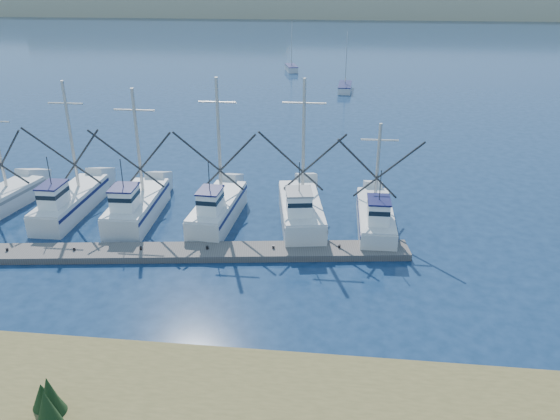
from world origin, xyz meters
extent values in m
plane|color=#0D223B|center=(0.00, 0.00, 0.00)|extent=(500.00, 500.00, 0.00)
cube|color=#56504D|center=(-9.80, 5.32, 0.20)|extent=(30.44, 6.00, 0.41)
cube|color=tan|center=(0.00, 210.00, 5.00)|extent=(360.00, 60.00, 10.00)
cube|color=silver|center=(-17.81, 10.74, 0.71)|extent=(2.31, 8.23, 1.41)
cube|color=white|center=(-17.81, 8.64, 2.16)|extent=(1.32, 2.01, 1.50)
cylinder|color=#B7B2A8|center=(-17.81, 12.14, 5.25)|extent=(0.22, 0.22, 7.69)
cube|color=silver|center=(-12.85, 10.42, 0.75)|extent=(2.87, 7.68, 1.50)
cube|color=white|center=(-12.85, 8.48, 2.25)|extent=(1.56, 1.91, 1.50)
cylinder|color=#B7B2A8|center=(-12.85, 11.72, 5.15)|extent=(0.22, 0.22, 7.29)
cube|color=silver|center=(-7.18, 10.41, 0.78)|extent=(2.73, 7.67, 1.56)
cube|color=white|center=(-7.18, 8.48, 2.31)|extent=(1.42, 1.92, 1.50)
cylinder|color=#B7B2A8|center=(-7.18, 11.70, 5.59)|extent=(0.22, 0.22, 8.06)
cube|color=silver|center=(-1.53, 10.55, 0.85)|extent=(3.80, 8.13, 1.70)
cube|color=white|center=(-1.53, 8.54, 2.45)|extent=(1.78, 2.12, 1.50)
cylinder|color=#B7B2A8|center=(-1.53, 11.88, 5.67)|extent=(0.22, 0.22, 7.94)
cube|color=silver|center=(3.41, 10.49, 0.69)|extent=(2.29, 7.74, 1.38)
cube|color=white|center=(3.41, 8.52, 2.13)|extent=(1.30, 1.89, 1.50)
cylinder|color=#B7B2A8|center=(3.41, 11.81, 4.13)|extent=(0.22, 0.22, 5.49)
cube|color=silver|center=(1.29, 56.30, 0.45)|extent=(1.98, 6.07, 0.90)
cylinder|color=#B7B2A8|center=(1.29, 56.60, 4.50)|extent=(0.12, 0.12, 7.20)
cube|color=silver|center=(-7.92, 72.28, 0.45)|extent=(2.71, 4.98, 0.90)
cylinder|color=#B7B2A8|center=(-7.92, 72.58, 4.50)|extent=(0.12, 0.12, 7.20)
camera|label=1|loc=(0.81, -22.84, 15.82)|focal=35.00mm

